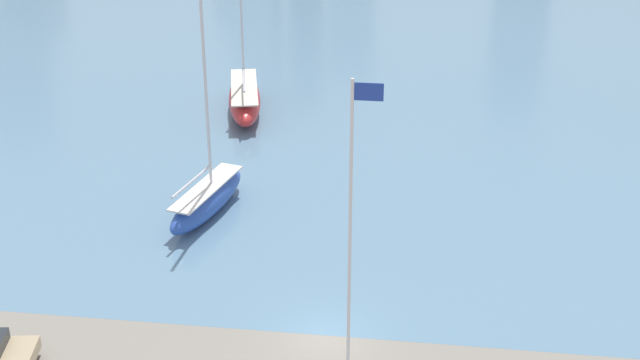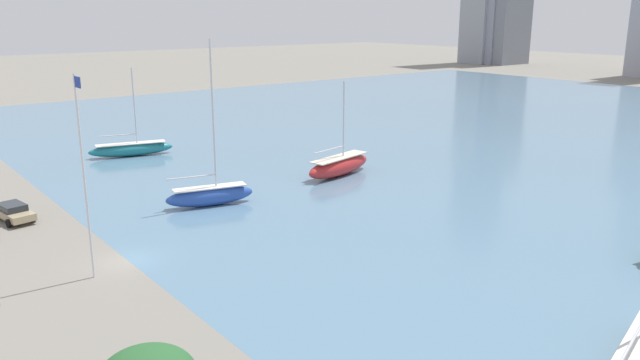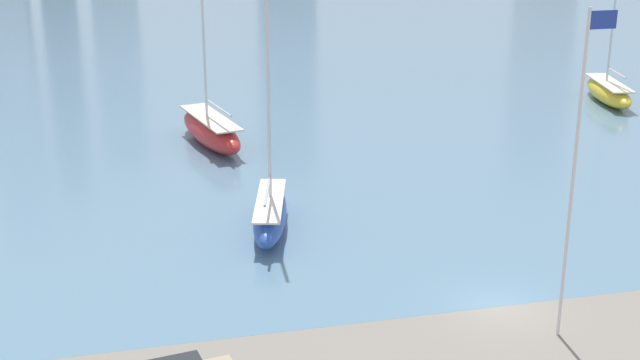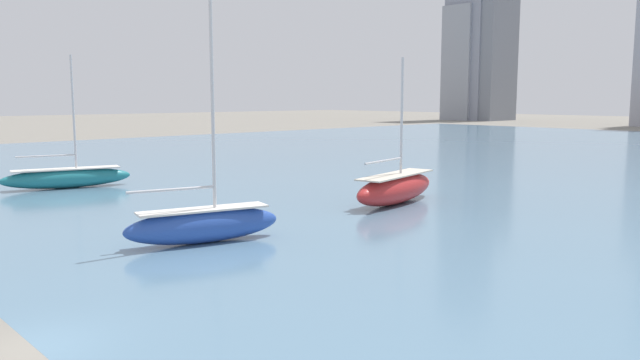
% 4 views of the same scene
% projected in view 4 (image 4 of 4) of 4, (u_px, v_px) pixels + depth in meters
% --- Properties ---
extents(ground_plane, '(500.00, 500.00, 0.00)m').
position_uv_depth(ground_plane, '(35.00, 348.00, 18.84)').
color(ground_plane, gray).
extents(sailboat_teal, '(4.39, 10.42, 10.95)m').
position_uv_depth(sailboat_teal, '(67.00, 177.00, 51.85)').
color(sailboat_teal, '#1E757F').
rests_on(sailboat_teal, harbor_water).
extents(sailboat_red, '(4.44, 10.19, 10.29)m').
position_uv_depth(sailboat_red, '(396.00, 188.00, 44.26)').
color(sailboat_red, '#B72828').
rests_on(sailboat_red, harbor_water).
extents(sailboat_blue, '(3.68, 8.42, 15.21)m').
position_uv_depth(sailboat_blue, '(204.00, 223.00, 32.31)').
color(sailboat_blue, '#284CA8').
rests_on(sailboat_blue, harbor_water).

